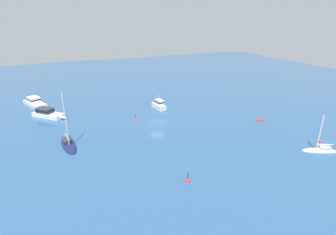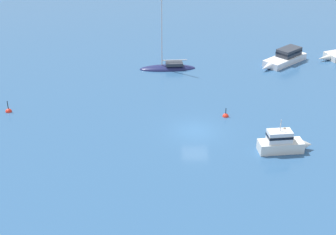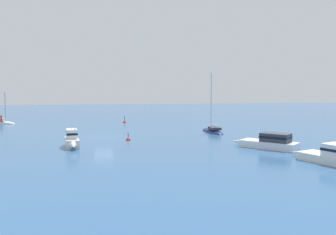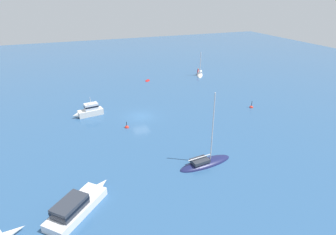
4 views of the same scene
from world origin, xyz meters
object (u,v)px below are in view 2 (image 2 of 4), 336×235
at_px(ketch, 168,68).
at_px(powerboat, 285,57).
at_px(mooring_buoy, 9,112).
at_px(cabin_cruiser, 283,143).
at_px(channel_buoy, 226,116).

distance_m(ketch, powerboat, 14.90).
bearing_deg(mooring_buoy, ketch, 38.47).
relative_size(cabin_cruiser, powerboat, 0.75).
bearing_deg(ketch, channel_buoy, 109.73).
distance_m(ketch, mooring_buoy, 20.03).
height_order(ketch, channel_buoy, ketch).
bearing_deg(ketch, powerboat, -176.15).
xyz_separation_m(powerboat, mooring_buoy, (-30.32, -15.18, -0.70)).
height_order(ketch, powerboat, ketch).
bearing_deg(mooring_buoy, powerboat, 26.60).
relative_size(ketch, powerboat, 1.39).
relative_size(channel_buoy, mooring_buoy, 0.81).
bearing_deg(powerboat, cabin_cruiser, 34.75).
xyz_separation_m(ketch, channel_buoy, (6.27, -12.63, -0.10)).
xyz_separation_m(ketch, mooring_buoy, (-15.68, -12.46, -0.09)).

